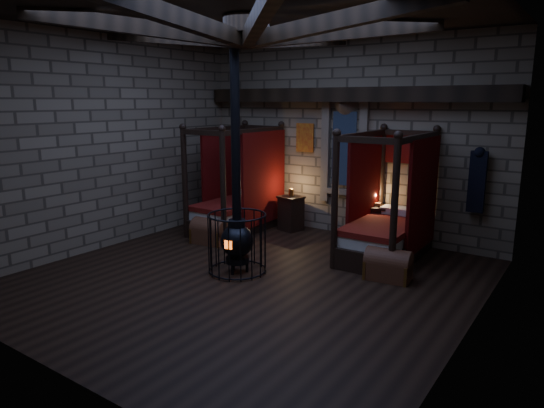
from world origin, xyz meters
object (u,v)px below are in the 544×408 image
Objects in this scene: trunk_left at (210,232)px; trunk_right at (388,266)px; bed_left at (238,205)px; stove at (237,237)px; bed_right at (387,227)px.

trunk_left is 1.01× the size of trunk_right.
trunk_right is at bearing -15.49° from bed_left.
bed_left is 0.58× the size of stove.
stove is at bearing -52.17° from bed_left.
trunk_left is (0.21, -1.21, -0.34)m from bed_left.
bed_right reaches higher than bed_left.
trunk_left is 3.85m from trunk_right.
trunk_left reaches higher than trunk_right.
trunk_left is at bearing -160.15° from bed_right.
trunk_left is (-3.36, -1.25, -0.34)m from bed_right.
bed_right is at bearing 13.49° from trunk_left.
bed_left is at bearing 92.70° from trunk_left.
bed_right is at bearing 106.90° from trunk_right.
trunk_left is 0.20× the size of stove.
stove is at bearing -128.81° from bed_right.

